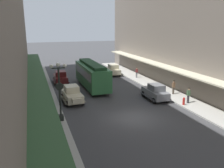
{
  "coord_description": "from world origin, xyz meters",
  "views": [
    {
      "loc": [
        -8.5,
        -18.39,
        8.39
      ],
      "look_at": [
        0.0,
        6.0,
        1.8
      ],
      "focal_mm": 37.57,
      "sensor_mm": 36.0,
      "label": 1
    }
  ],
  "objects_px": {
    "parked_car_2": "(72,94)",
    "pedestrian_1": "(137,72)",
    "fire_hydrant": "(184,101)",
    "pedestrian_2": "(173,87)",
    "parked_car_1": "(155,92)",
    "parked_car_3": "(61,77)",
    "parked_car_0": "(113,70)",
    "streetcar": "(92,74)",
    "pedestrian_0": "(188,95)",
    "lamp_post_with_clock": "(59,89)"
  },
  "relations": [
    {
      "from": "pedestrian_1",
      "to": "lamp_post_with_clock",
      "type": "bearing_deg",
      "value": -135.37
    },
    {
      "from": "fire_hydrant",
      "to": "pedestrian_2",
      "type": "height_order",
      "value": "pedestrian_2"
    },
    {
      "from": "pedestrian_1",
      "to": "pedestrian_2",
      "type": "relative_size",
      "value": 1.0
    },
    {
      "from": "lamp_post_with_clock",
      "to": "pedestrian_0",
      "type": "distance_m",
      "value": 13.7
    },
    {
      "from": "parked_car_3",
      "to": "lamp_post_with_clock",
      "type": "distance_m",
      "value": 14.5
    },
    {
      "from": "streetcar",
      "to": "pedestrian_0",
      "type": "height_order",
      "value": "streetcar"
    },
    {
      "from": "parked_car_3",
      "to": "pedestrian_0",
      "type": "distance_m",
      "value": 18.27
    },
    {
      "from": "pedestrian_0",
      "to": "parked_car_3",
      "type": "bearing_deg",
      "value": 130.11
    },
    {
      "from": "streetcar",
      "to": "pedestrian_2",
      "type": "xyz_separation_m",
      "value": [
        8.47,
        -6.62,
        -0.89
      ]
    },
    {
      "from": "parked_car_2",
      "to": "pedestrian_0",
      "type": "xyz_separation_m",
      "value": [
        11.67,
        -4.83,
        0.07
      ]
    },
    {
      "from": "parked_car_1",
      "to": "parked_car_2",
      "type": "relative_size",
      "value": 0.99
    },
    {
      "from": "parked_car_0",
      "to": "fire_hydrant",
      "type": "distance_m",
      "value": 17.36
    },
    {
      "from": "parked_car_3",
      "to": "lamp_post_with_clock",
      "type": "bearing_deg",
      "value": -97.13
    },
    {
      "from": "parked_car_2",
      "to": "parked_car_3",
      "type": "distance_m",
      "value": 9.14
    },
    {
      "from": "parked_car_2",
      "to": "streetcar",
      "type": "height_order",
      "value": "streetcar"
    },
    {
      "from": "parked_car_1",
      "to": "pedestrian_0",
      "type": "xyz_separation_m",
      "value": [
        2.53,
        -2.63,
        0.07
      ]
    },
    {
      "from": "fire_hydrant",
      "to": "parked_car_0",
      "type": "bearing_deg",
      "value": 96.03
    },
    {
      "from": "streetcar",
      "to": "pedestrian_2",
      "type": "relative_size",
      "value": 5.76
    },
    {
      "from": "parked_car_2",
      "to": "streetcar",
      "type": "distance_m",
      "value": 6.39
    },
    {
      "from": "parked_car_0",
      "to": "lamp_post_with_clock",
      "type": "height_order",
      "value": "lamp_post_with_clock"
    },
    {
      "from": "parked_car_2",
      "to": "pedestrian_0",
      "type": "bearing_deg",
      "value": -22.51
    },
    {
      "from": "pedestrian_1",
      "to": "parked_car_2",
      "type": "bearing_deg",
      "value": -144.62
    },
    {
      "from": "parked_car_2",
      "to": "streetcar",
      "type": "relative_size",
      "value": 0.45
    },
    {
      "from": "fire_hydrant",
      "to": "pedestrian_2",
      "type": "relative_size",
      "value": 0.49
    },
    {
      "from": "parked_car_0",
      "to": "parked_car_2",
      "type": "xyz_separation_m",
      "value": [
        -9.04,
        -12.07,
        0.0
      ]
    },
    {
      "from": "parked_car_2",
      "to": "streetcar",
      "type": "xyz_separation_m",
      "value": [
        3.59,
        5.2,
        0.96
      ]
    },
    {
      "from": "pedestrian_0",
      "to": "pedestrian_1",
      "type": "distance_m",
      "value": 13.16
    },
    {
      "from": "parked_car_2",
      "to": "parked_car_3",
      "type": "bearing_deg",
      "value": 90.65
    },
    {
      "from": "parked_car_3",
      "to": "pedestrian_2",
      "type": "relative_size",
      "value": 2.57
    },
    {
      "from": "lamp_post_with_clock",
      "to": "pedestrian_1",
      "type": "bearing_deg",
      "value": 44.63
    },
    {
      "from": "parked_car_0",
      "to": "pedestrian_1",
      "type": "height_order",
      "value": "parked_car_0"
    },
    {
      "from": "pedestrian_1",
      "to": "parked_car_3",
      "type": "bearing_deg",
      "value": 176.07
    },
    {
      "from": "parked_car_1",
      "to": "pedestrian_0",
      "type": "relative_size",
      "value": 2.57
    },
    {
      "from": "streetcar",
      "to": "parked_car_1",
      "type": "bearing_deg",
      "value": -53.12
    },
    {
      "from": "fire_hydrant",
      "to": "parked_car_1",
      "type": "bearing_deg",
      "value": 119.97
    },
    {
      "from": "parked_car_1",
      "to": "pedestrian_0",
      "type": "height_order",
      "value": "parked_car_1"
    },
    {
      "from": "parked_car_1",
      "to": "pedestrian_1",
      "type": "distance_m",
      "value": 10.84
    },
    {
      "from": "streetcar",
      "to": "pedestrian_1",
      "type": "distance_m",
      "value": 8.75
    },
    {
      "from": "parked_car_1",
      "to": "pedestrian_1",
      "type": "relative_size",
      "value": 2.57
    },
    {
      "from": "parked_car_1",
      "to": "pedestrian_2",
      "type": "xyz_separation_m",
      "value": [
        2.92,
        0.77,
        0.07
      ]
    },
    {
      "from": "parked_car_0",
      "to": "lamp_post_with_clock",
      "type": "xyz_separation_m",
      "value": [
        -10.93,
        -17.18,
        2.04
      ]
    },
    {
      "from": "parked_car_1",
      "to": "pedestrian_1",
      "type": "xyz_separation_m",
      "value": [
        2.58,
        10.52,
        0.07
      ]
    },
    {
      "from": "parked_car_1",
      "to": "streetcar",
      "type": "height_order",
      "value": "streetcar"
    },
    {
      "from": "streetcar",
      "to": "lamp_post_with_clock",
      "type": "xyz_separation_m",
      "value": [
        -5.48,
        -10.3,
        1.08
      ]
    },
    {
      "from": "parked_car_0",
      "to": "parked_car_2",
      "type": "height_order",
      "value": "same"
    },
    {
      "from": "fire_hydrant",
      "to": "pedestrian_0",
      "type": "bearing_deg",
      "value": 23.96
    },
    {
      "from": "parked_car_2",
      "to": "pedestrian_1",
      "type": "distance_m",
      "value": 14.38
    },
    {
      "from": "parked_car_0",
      "to": "pedestrian_1",
      "type": "relative_size",
      "value": 2.58
    },
    {
      "from": "fire_hydrant",
      "to": "lamp_post_with_clock",
      "type": "bearing_deg",
      "value": 179.62
    },
    {
      "from": "pedestrian_2",
      "to": "lamp_post_with_clock",
      "type": "bearing_deg",
      "value": -165.23
    }
  ]
}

